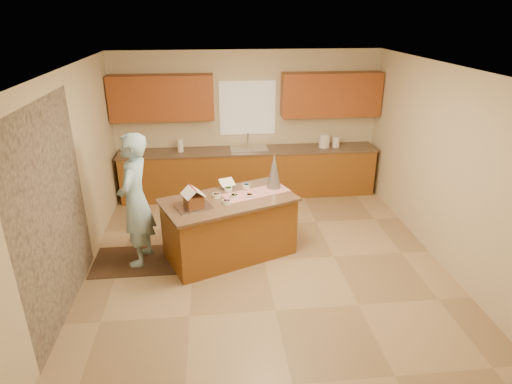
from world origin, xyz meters
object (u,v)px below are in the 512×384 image
Objects in this scene: gingerbread_house at (193,199)px; boy at (135,200)px; tinsel_tree at (274,171)px; island_base at (229,228)px.

boy is at bearing 166.10° from gingerbread_house.
boy is 5.31× the size of gingerbread_house.
island_base is at bearing -154.11° from tinsel_tree.
tinsel_tree is 1.52× the size of gingerbread_house.
boy is at bearing 160.13° from island_base.
island_base is 0.81m from gingerbread_house.
tinsel_tree is 0.29× the size of boy.
boy is at bearing -168.86° from tinsel_tree.
tinsel_tree is (0.69, 0.33, 0.74)m from island_base.
gingerbread_house is at bearing -153.48° from tinsel_tree.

